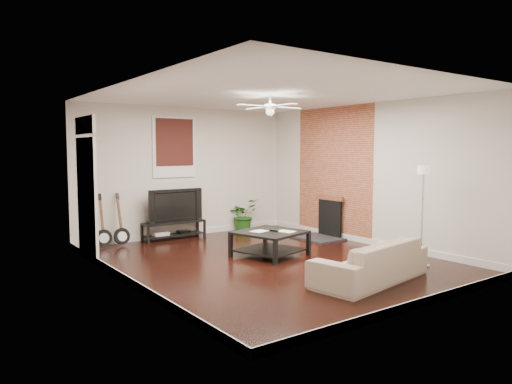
% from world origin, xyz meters
% --- Properties ---
extents(room, '(5.01, 6.01, 2.81)m').
position_xyz_m(room, '(0.00, 0.00, 1.40)').
color(room, black).
rests_on(room, ground).
extents(brick_accent, '(0.02, 2.20, 2.80)m').
position_xyz_m(brick_accent, '(2.49, 1.00, 1.40)').
color(brick_accent, '#A55335').
rests_on(brick_accent, floor).
extents(fireplace, '(0.80, 1.10, 0.92)m').
position_xyz_m(fireplace, '(2.20, 1.00, 0.46)').
color(fireplace, black).
rests_on(fireplace, floor).
extents(window_back, '(1.00, 0.06, 1.30)m').
position_xyz_m(window_back, '(-0.30, 2.97, 1.95)').
color(window_back, '#370F0F').
rests_on(window_back, wall_back).
extents(door_left, '(0.08, 1.00, 2.50)m').
position_xyz_m(door_left, '(-2.46, 1.90, 1.25)').
color(door_left, white).
rests_on(door_left, wall_left).
extents(tv_stand, '(1.35, 0.36, 0.38)m').
position_xyz_m(tv_stand, '(-0.43, 2.78, 0.19)').
color(tv_stand, black).
rests_on(tv_stand, floor).
extents(tv, '(1.21, 0.16, 0.69)m').
position_xyz_m(tv, '(-0.43, 2.80, 0.73)').
color(tv, black).
rests_on(tv, tv_stand).
extents(coffee_table, '(1.30, 1.30, 0.44)m').
position_xyz_m(coffee_table, '(0.24, 0.31, 0.22)').
color(coffee_table, black).
rests_on(coffee_table, floor).
extents(sofa, '(2.12, 1.11, 0.59)m').
position_xyz_m(sofa, '(0.41, -1.84, 0.29)').
color(sofa, tan).
rests_on(sofa, floor).
extents(floor_lamp, '(0.31, 0.31, 1.65)m').
position_xyz_m(floor_lamp, '(1.76, -1.74, 0.82)').
color(floor_lamp, silver).
rests_on(floor_lamp, floor).
extents(potted_plant, '(0.81, 0.75, 0.75)m').
position_xyz_m(potted_plant, '(1.36, 2.80, 0.37)').
color(potted_plant, '#205718').
rests_on(potted_plant, floor).
extents(guitar_left, '(0.33, 0.23, 1.06)m').
position_xyz_m(guitar_left, '(-1.94, 2.75, 0.53)').
color(guitar_left, black).
rests_on(guitar_left, floor).
extents(guitar_right, '(0.35, 0.26, 1.06)m').
position_xyz_m(guitar_right, '(-1.59, 2.72, 0.53)').
color(guitar_right, black).
rests_on(guitar_right, floor).
extents(ceiling_fan, '(1.24, 1.24, 0.32)m').
position_xyz_m(ceiling_fan, '(0.00, 0.00, 2.60)').
color(ceiling_fan, white).
rests_on(ceiling_fan, ceiling).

